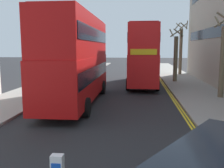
{
  "coord_description": "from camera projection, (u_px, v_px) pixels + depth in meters",
  "views": [
    {
      "loc": [
        1.8,
        -1.45,
        3.62
      ],
      "look_at": [
        0.5,
        11.0,
        1.8
      ],
      "focal_mm": 40.35,
      "sensor_mm": 36.0,
      "label": 1
    }
  ],
  "objects": [
    {
      "name": "sidewalk_right",
      "position": [
        207.0,
        100.0,
        17.2
      ],
      "size": [
        4.0,
        80.0,
        0.14
      ],
      "primitive_type": "cube",
      "color": "gray",
      "rests_on": "ground"
    },
    {
      "name": "kerb_line_outer",
      "position": [
        180.0,
        107.0,
        15.46
      ],
      "size": [
        0.1,
        56.0,
        0.01
      ],
      "primitive_type": "cube",
      "color": "yellow",
      "rests_on": "ground"
    },
    {
      "name": "kerb_line_inner",
      "position": [
        177.0,
        107.0,
        15.47
      ],
      "size": [
        0.1,
        56.0,
        0.01
      ],
      "primitive_type": "cube",
      "color": "yellow",
      "rests_on": "ground"
    },
    {
      "name": "double_decker_bus_oncoming",
      "position": [
        143.0,
        54.0,
        24.3
      ],
      "size": [
        2.87,
        10.83,
        5.64
      ],
      "color": "red",
      "rests_on": "ground"
    },
    {
      "name": "street_tree_far",
      "position": [
        181.0,
        50.0,
        32.79
      ],
      "size": [
        1.64,
        1.6,
        6.84
      ],
      "color": "#6B6047",
      "rests_on": "sidewalk_right"
    },
    {
      "name": "street_tree_near",
      "position": [
        223.0,
        58.0,
        17.44
      ],
      "size": [
        1.57,
        1.63,
        5.85
      ],
      "color": "#6B6047",
      "rests_on": "sidewalk_right"
    },
    {
      "name": "sidewalk_left",
      "position": [
        25.0,
        96.0,
        18.53
      ],
      "size": [
        4.0,
        80.0,
        0.14
      ],
      "primitive_type": "cube",
      "color": "gray",
      "rests_on": "ground"
    },
    {
      "name": "double_decker_bus_away",
      "position": [
        77.0,
        57.0,
        16.18
      ],
      "size": [
        2.88,
        10.83,
        5.64
      ],
      "color": "#B20F0F",
      "rests_on": "ground"
    },
    {
      "name": "street_tree_distant",
      "position": [
        176.0,
        57.0,
        25.97
      ],
      "size": [
        1.35,
        1.29,
        5.39
      ],
      "color": "#6B6047",
      "rests_on": "sidewalk_right"
    }
  ]
}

